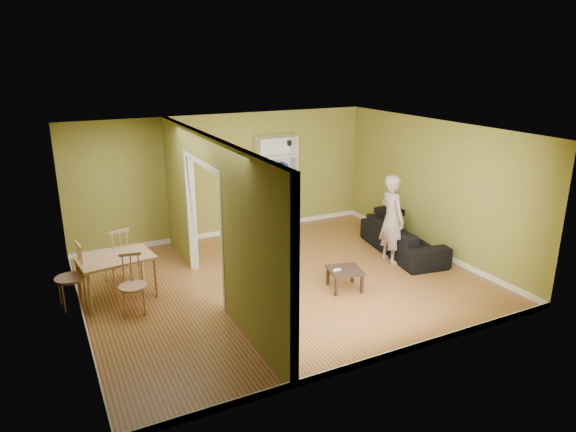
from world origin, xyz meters
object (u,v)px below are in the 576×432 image
at_px(sofa, 403,233).
at_px(chair_far, 117,255).
at_px(person, 392,211).
at_px(coffee_table, 345,272).
at_px(chair_near, 133,285).
at_px(chair_left, 70,276).
at_px(bookshelf, 275,184).
at_px(dining_table, 116,261).

distance_m(sofa, chair_far, 5.35).
bearing_deg(person, coffee_table, 116.51).
height_order(sofa, chair_far, chair_far).
bearing_deg(chair_near, chair_left, 151.70).
relative_size(person, chair_near, 2.17).
distance_m(sofa, bookshelf, 3.01).
xyz_separation_m(coffee_table, dining_table, (-3.43, 1.37, 0.32)).
bearing_deg(sofa, dining_table, 93.56).
relative_size(bookshelf, coffee_table, 3.93).
distance_m(coffee_table, chair_left, 4.35).
bearing_deg(person, sofa, -61.86).
bearing_deg(coffee_table, person, 24.15).
bearing_deg(bookshelf, dining_table, -152.18).
xyz_separation_m(coffee_table, chair_left, (-4.12, 1.38, 0.20)).
bearing_deg(sofa, chair_far, 87.17).
bearing_deg(dining_table, chair_near, -78.25).
height_order(person, coffee_table, person).
relative_size(chair_left, chair_far, 1.00).
distance_m(chair_left, chair_near, 1.04).
xyz_separation_m(bookshelf, coffee_table, (-0.31, -3.34, -0.74)).
bearing_deg(chair_far, chair_left, 20.21).
height_order(dining_table, chair_far, chair_far).
relative_size(dining_table, chair_near, 1.23).
xyz_separation_m(sofa, person, (-0.50, -0.24, 0.58)).
bearing_deg(chair_left, chair_near, 44.99).
relative_size(person, chair_far, 1.97).
distance_m(person, chair_near, 4.74).
bearing_deg(dining_table, chair_far, 80.38).
bearing_deg(coffee_table, chair_near, 167.20).
relative_size(person, dining_table, 1.76).
height_order(coffee_table, chair_near, chair_near).
distance_m(bookshelf, chair_left, 4.87).
bearing_deg(chair_far, sofa, 152.10).
bearing_deg(bookshelf, coffee_table, -95.27).
height_order(bookshelf, dining_table, bookshelf).
bearing_deg(sofa, chair_left, 94.10).
height_order(bookshelf, chair_near, bookshelf).
bearing_deg(person, chair_near, 90.97).
relative_size(sofa, person, 1.08).
distance_m(dining_table, chair_near, 0.66).
relative_size(person, chair_left, 1.97).
bearing_deg(chair_near, coffee_table, -3.41).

